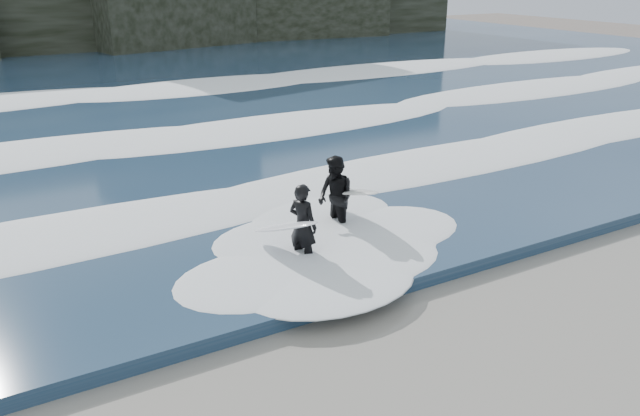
% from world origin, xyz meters
% --- Properties ---
extents(ground, '(120.00, 120.00, 0.00)m').
position_xyz_m(ground, '(0.00, 0.00, 0.00)').
color(ground, '#736256').
rests_on(ground, ground).
extents(sea, '(90.00, 52.00, 0.30)m').
position_xyz_m(sea, '(0.00, 29.00, 0.15)').
color(sea, navy).
rests_on(sea, ground).
extents(foam_near, '(60.00, 3.20, 0.20)m').
position_xyz_m(foam_near, '(0.00, 9.00, 0.40)').
color(foam_near, white).
rests_on(foam_near, sea).
extents(foam_mid, '(60.00, 4.00, 0.24)m').
position_xyz_m(foam_mid, '(0.00, 16.00, 0.42)').
color(foam_mid, white).
rests_on(foam_mid, sea).
extents(foam_far, '(60.00, 4.80, 0.30)m').
position_xyz_m(foam_far, '(0.00, 25.00, 0.45)').
color(foam_far, white).
rests_on(foam_far, sea).
extents(surfer_left, '(1.25, 2.01, 1.81)m').
position_xyz_m(surfer_left, '(0.10, 5.13, 0.91)').
color(surfer_left, black).
rests_on(surfer_left, ground).
extents(surfer_right, '(1.16, 2.23, 1.93)m').
position_xyz_m(surfer_right, '(1.59, 6.09, 0.97)').
color(surfer_right, black).
rests_on(surfer_right, ground).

